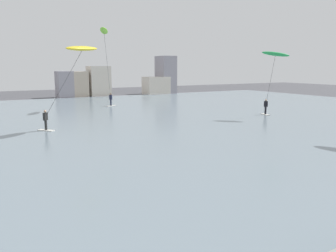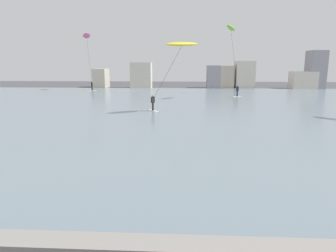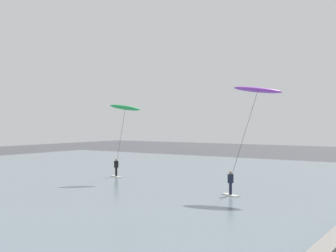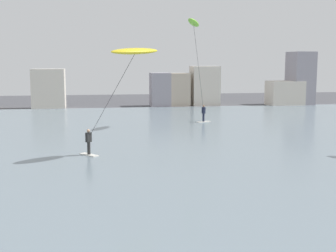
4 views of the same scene
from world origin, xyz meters
name	(u,v)px [view 4 (image 4 of 4)]	position (x,y,z in m)	size (l,w,h in m)	color
water_bay	(173,145)	(0.00, 30.45, 0.05)	(84.00, 52.00, 0.10)	slate
far_shore_buildings	(184,87)	(6.09, 57.93, 2.49)	(44.27, 5.17, 7.14)	beige
kitesurfer_lime	(195,35)	(3.36, 39.01, 8.19)	(3.34, 4.85, 9.60)	silver
kitesurfer_yellow	(131,60)	(-3.20, 26.66, 6.02)	(5.19, 3.08, 6.73)	silver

